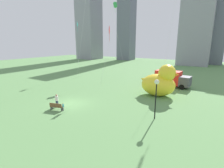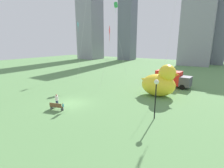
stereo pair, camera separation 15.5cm
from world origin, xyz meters
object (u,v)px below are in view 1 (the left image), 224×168
giant_inflatable_duck (159,82)px  kite_green (115,5)px  lamppost (156,88)px  park_bench (56,106)px  kite_teal (77,27)px  person_child (63,106)px  kite_red (109,33)px  person_adult (57,100)px  box_truck (172,79)px

giant_inflatable_duck → kite_green: kite_green is taller
lamppost → giant_inflatable_duck: bearing=103.9°
park_bench → kite_teal: 24.98m
person_child → kite_green: kite_green is taller
person_child → giant_inflatable_duck: (7.86, 11.72, 1.56)m
kite_red → lamppost: bearing=-35.5°
person_adult → giant_inflatable_duck: giant_inflatable_duck is taller
person_adult → park_bench: bearing=-44.9°
giant_inflatable_duck → kite_red: bearing=-174.7°
person_adult → box_truck: size_ratio=0.26×
person_adult → lamppost: (11.50, 3.02, 2.43)m
kite_teal → person_child: bearing=-52.4°
giant_inflatable_duck → kite_teal: 24.37m
giant_inflatable_duck → box_truck: giant_inflatable_duck is taller
lamppost → kite_teal: size_ratio=0.33×
giant_inflatable_duck → kite_red: kite_red is taller
person_adult → kite_teal: 23.71m
box_truck → kite_teal: bearing=-178.6°
person_child → kite_teal: (-13.77, 17.87, 10.95)m
park_bench → kite_teal: kite_teal is taller
kite_teal → kite_green: kite_green is taller
person_child → kite_teal: kite_teal is taller
person_adult → giant_inflatable_duck: size_ratio=0.28×
person_child → kite_red: kite_red is taller
box_truck → park_bench: bearing=-115.3°
person_child → kite_teal: size_ratio=0.07×
person_child → kite_green: 29.42m
person_child → giant_inflatable_duck: giant_inflatable_duck is taller
lamppost → park_bench: bearing=-159.9°
person_adult → kite_green: 28.48m
park_bench → box_truck: (8.88, 18.81, 0.97)m
person_child → kite_red: bearing=93.0°
person_child → giant_inflatable_duck: 14.20m
person_adult → lamppost: bearing=14.7°
park_bench → lamppost: 11.67m
giant_inflatable_duck → lamppost: (2.04, -8.24, 1.27)m
park_bench → kite_green: size_ratio=0.10×
park_bench → person_adult: bearing=135.1°
box_truck → kite_green: size_ratio=0.37×
giant_inflatable_duck → kite_teal: bearing=164.1°
box_truck → kite_teal: (-21.92, -0.54, 9.99)m
giant_inflatable_duck → box_truck: (0.29, 6.69, -0.60)m
box_truck → lamppost: bearing=-83.3°
box_truck → giant_inflatable_duck: bearing=-92.5°
park_bench → person_child: size_ratio=1.90×
person_adult → lamppost: lamppost is taller
box_truck → kite_red: kite_red is taller
box_truck → kite_teal: size_ratio=0.49×
kite_green → person_adult: bearing=-76.8°
park_bench → person_adult: size_ratio=1.04×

